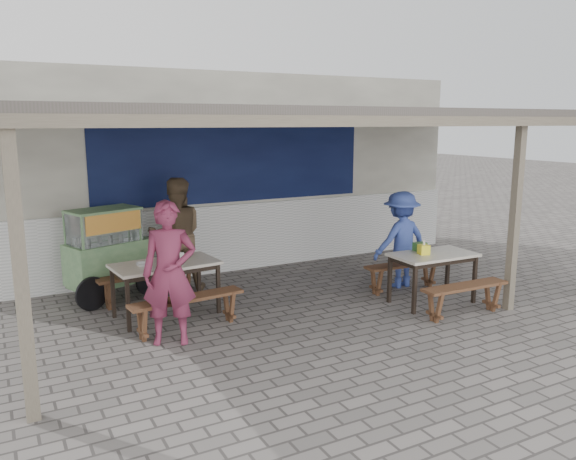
# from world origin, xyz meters

# --- Properties ---
(ground) EXTENTS (60.00, 60.00, 0.00)m
(ground) POSITION_xyz_m (0.00, 0.00, 0.00)
(ground) COLOR slate
(ground) RESTS_ON ground
(back_wall) EXTENTS (9.00, 1.28, 3.50)m
(back_wall) POSITION_xyz_m (-0.00, 3.58, 1.72)
(back_wall) COLOR silver
(back_wall) RESTS_ON ground
(warung_roof) EXTENTS (9.00, 4.21, 2.81)m
(warung_roof) POSITION_xyz_m (0.02, 0.90, 2.71)
(warung_roof) COLOR #4E4743
(warung_roof) RESTS_ON ground
(table_left) EXTENTS (1.47, 0.89, 0.75)m
(table_left) POSITION_xyz_m (-2.04, 1.16, 0.67)
(table_left) COLOR beige
(table_left) RESTS_ON ground
(bench_left_street) EXTENTS (1.52, 0.43, 0.45)m
(bench_left_street) POSITION_xyz_m (-1.97, 0.46, 0.34)
(bench_left_street) COLOR brown
(bench_left_street) RESTS_ON ground
(bench_left_wall) EXTENTS (1.52, 0.43, 0.45)m
(bench_left_wall) POSITION_xyz_m (-2.11, 1.86, 0.34)
(bench_left_wall) COLOR brown
(bench_left_wall) RESTS_ON ground
(table_right) EXTENTS (1.25, 0.73, 0.75)m
(table_right) POSITION_xyz_m (1.58, -0.15, 0.67)
(table_right) COLOR beige
(table_right) RESTS_ON ground
(bench_right_street) EXTENTS (1.34, 0.32, 0.45)m
(bench_right_street) POSITION_xyz_m (1.56, -0.82, 0.33)
(bench_right_street) COLOR brown
(bench_right_street) RESTS_ON ground
(bench_right_wall) EXTENTS (1.34, 0.32, 0.45)m
(bench_right_wall) POSITION_xyz_m (1.60, 0.52, 0.33)
(bench_right_wall) COLOR brown
(bench_right_wall) RESTS_ON ground
(vendor_cart) EXTENTS (1.62, 1.07, 1.38)m
(vendor_cart) POSITION_xyz_m (-2.58, 2.31, 0.75)
(vendor_cart) COLOR #7DA56E
(vendor_cart) RESTS_ON ground
(patron_street_side) EXTENTS (0.75, 0.62, 1.74)m
(patron_street_side) POSITION_xyz_m (-2.26, 0.17, 0.87)
(patron_street_side) COLOR #7C2A47
(patron_street_side) RESTS_ON ground
(patron_wall_side) EXTENTS (1.00, 0.84, 1.80)m
(patron_wall_side) POSITION_xyz_m (-1.55, 2.22, 0.90)
(patron_wall_side) COLOR brown
(patron_wall_side) RESTS_ON ground
(patron_right_table) EXTENTS (1.03, 0.62, 1.56)m
(patron_right_table) POSITION_xyz_m (1.71, 0.75, 0.78)
(patron_right_table) COLOR #3A50A9
(patron_right_table) RESTS_ON ground
(tissue_box) EXTENTS (0.17, 0.17, 0.14)m
(tissue_box) POSITION_xyz_m (1.42, -0.13, 0.82)
(tissue_box) COLOR yellow
(tissue_box) RESTS_ON table_right
(donation_box) EXTENTS (0.19, 0.14, 0.12)m
(donation_box) POSITION_xyz_m (1.53, 0.08, 0.81)
(donation_box) COLOR #326A2F
(donation_box) RESTS_ON table_right
(condiment_jar) EXTENTS (0.07, 0.07, 0.08)m
(condiment_jar) POSITION_xyz_m (-1.75, 1.33, 0.79)
(condiment_jar) COLOR silver
(condiment_jar) RESTS_ON table_left
(condiment_bowl) EXTENTS (0.25, 0.25, 0.05)m
(condiment_bowl) POSITION_xyz_m (-2.35, 1.10, 0.77)
(condiment_bowl) COLOR silver
(condiment_bowl) RESTS_ON table_left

